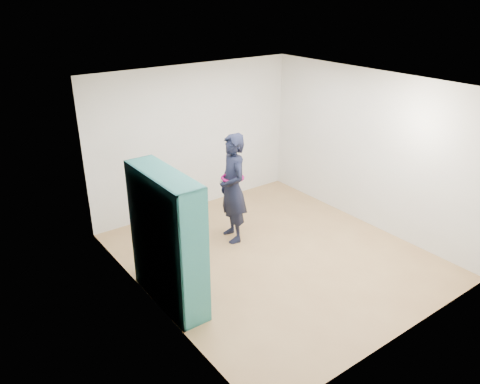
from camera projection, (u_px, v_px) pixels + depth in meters
floor at (274, 255)px, 7.16m from camera, size 4.50×4.50×0.00m
ceiling at (280, 84)px, 6.11m from camera, size 4.50×4.50×0.00m
wall_left at (148, 214)px, 5.55m from camera, size 0.02×4.50×2.60m
wall_right at (369, 150)px, 7.72m from camera, size 0.02×4.50×2.60m
wall_back at (194, 138)px, 8.29m from camera, size 4.00×0.02×2.60m
wall_front at (414, 240)px, 4.97m from camera, size 4.00×0.02×2.60m
bookshelf at (166, 242)px, 5.79m from camera, size 0.39×1.34×1.78m
person at (233, 188)px, 7.30m from camera, size 0.56×0.72×1.76m
smartphone at (222, 181)px, 7.27m from camera, size 0.01×0.11×0.14m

